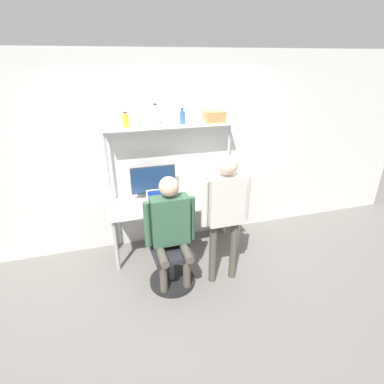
{
  "coord_description": "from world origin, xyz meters",
  "views": [
    {
      "loc": [
        -0.83,
        -3.29,
        2.58
      ],
      "look_at": [
        0.09,
        -0.17,
        1.12
      ],
      "focal_mm": 28.0,
      "sensor_mm": 36.0,
      "label": 1
    }
  ],
  "objects": [
    {
      "name": "storage_box",
      "position": [
        0.61,
        0.54,
        1.86
      ],
      "size": [
        0.27,
        0.21,
        0.15
      ],
      "color": "#B27A47",
      "rests_on": "shelf_unit"
    },
    {
      "name": "laptop",
      "position": [
        -0.24,
        0.23,
        0.84
      ],
      "size": [
        0.31,
        0.24,
        0.23
      ],
      "color": "silver",
      "rests_on": "desk"
    },
    {
      "name": "bottle_clear",
      "position": [
        -0.18,
        0.54,
        1.9
      ],
      "size": [
        0.09,
        0.09,
        0.28
      ],
      "color": "silver",
      "rests_on": "shelf_unit"
    },
    {
      "name": "cell_phone",
      "position": [
        0.03,
        0.23,
        0.78
      ],
      "size": [
        0.07,
        0.15,
        0.01
      ],
      "color": "silver",
      "rests_on": "desk"
    },
    {
      "name": "shelf_unit",
      "position": [
        0.0,
        0.54,
        1.51
      ],
      "size": [
        1.73,
        0.26,
        1.78
      ],
      "color": "white",
      "rests_on": "ground_plane"
    },
    {
      "name": "bottle_blue",
      "position": [
        0.17,
        0.54,
        1.87
      ],
      "size": [
        0.07,
        0.07,
        0.2
      ],
      "color": "#335999",
      "rests_on": "shelf_unit"
    },
    {
      "name": "person_standing",
      "position": [
        0.4,
        -0.47,
        1.05
      ],
      "size": [
        0.58,
        0.22,
        1.64
      ],
      "color": "#4C473D",
      "rests_on": "ground_plane"
    },
    {
      "name": "bottle_amber",
      "position": [
        -0.56,
        0.54,
        1.86
      ],
      "size": [
        0.08,
        0.08,
        0.19
      ],
      "color": "gold",
      "rests_on": "shelf_unit"
    },
    {
      "name": "person_seated",
      "position": [
        -0.22,
        -0.38,
        0.84
      ],
      "size": [
        0.6,
        0.47,
        1.41
      ],
      "color": "#4C473D",
      "rests_on": "ground_plane"
    },
    {
      "name": "wall_back",
      "position": [
        0.0,
        0.71,
        1.35
      ],
      "size": [
        8.0,
        0.06,
        2.7
      ],
      "color": "silver",
      "rests_on": "ground_plane"
    },
    {
      "name": "monitor",
      "position": [
        -0.26,
        0.52,
        1.03
      ],
      "size": [
        0.61,
        0.19,
        0.47
      ],
      "color": "#333338",
      "rests_on": "desk"
    },
    {
      "name": "ground_plane",
      "position": [
        0.0,
        0.0,
        0.0
      ],
      "size": [
        12.0,
        12.0,
        0.0
      ],
      "primitive_type": "plane",
      "color": "slate"
    },
    {
      "name": "desk",
      "position": [
        0.0,
        0.35,
        0.69
      ],
      "size": [
        1.82,
        0.66,
        0.77
      ],
      "color": "silver",
      "rests_on": "ground_plane"
    },
    {
      "name": "office_chair",
      "position": [
        -0.23,
        -0.33,
        0.3
      ],
      "size": [
        0.56,
        0.56,
        0.95
      ],
      "color": "black",
      "rests_on": "ground_plane"
    }
  ]
}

